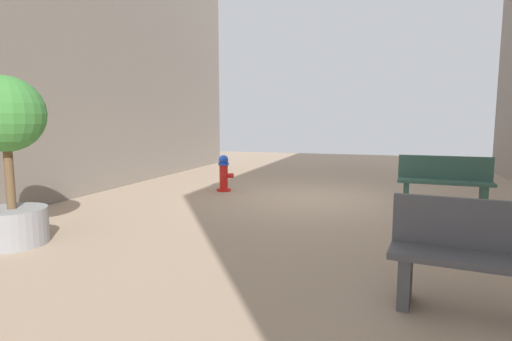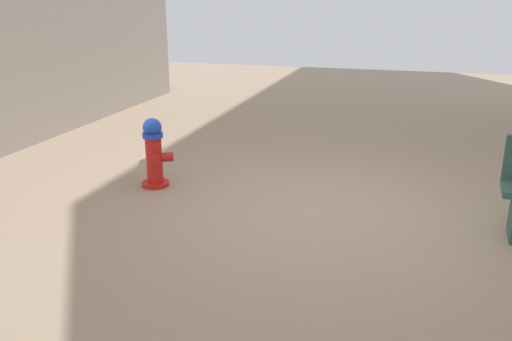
% 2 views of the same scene
% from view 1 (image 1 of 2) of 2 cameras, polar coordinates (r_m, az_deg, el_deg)
% --- Properties ---
extents(ground_plane, '(23.40, 23.40, 0.00)m').
position_cam_1_polar(ground_plane, '(8.50, 7.77, -3.95)').
color(ground_plane, tan).
extents(fire_hydrant, '(0.39, 0.40, 0.83)m').
position_cam_1_polar(fire_hydrant, '(9.30, -4.55, -0.37)').
color(fire_hydrant, red).
rests_on(fire_hydrant, ground_plane).
extents(bench_near, '(1.67, 0.54, 0.95)m').
position_cam_1_polar(bench_near, '(8.35, 25.02, -1.31)').
color(bench_near, '#33594C').
rests_on(bench_near, ground_plane).
extents(bench_far, '(1.46, 0.61, 0.95)m').
position_cam_1_polar(bench_far, '(3.90, 29.07, -10.68)').
color(bench_far, '#4C4C51').
rests_on(bench_far, ground_plane).
extents(planter_tree, '(0.96, 0.96, 2.18)m').
position_cam_1_polar(planter_tree, '(6.05, -31.68, 3.03)').
color(planter_tree, gray).
rests_on(planter_tree, ground_plane).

